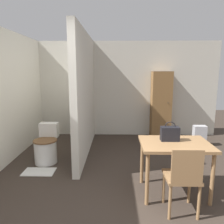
# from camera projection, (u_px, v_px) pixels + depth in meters

# --- Properties ---
(wall_back) EXTENTS (5.22, 0.12, 2.50)m
(wall_back) POSITION_uv_depth(u_px,v_px,m) (119.00, 89.00, 5.89)
(wall_back) COLOR beige
(wall_back) RESTS_ON ground_plane
(partition_wall) EXTENTS (0.12, 2.58, 2.50)m
(partition_wall) POSITION_uv_depth(u_px,v_px,m) (85.00, 94.00, 4.57)
(partition_wall) COLOR beige
(partition_wall) RESTS_ON ground_plane
(dining_table) EXTENTS (0.95, 0.70, 0.76)m
(dining_table) POSITION_uv_depth(u_px,v_px,m) (175.00, 150.00, 3.03)
(dining_table) COLOR #997047
(dining_table) RESTS_ON ground_plane
(wooden_chair) EXTENTS (0.40, 0.40, 0.87)m
(wooden_chair) POSITION_uv_depth(u_px,v_px,m) (183.00, 177.00, 2.60)
(wooden_chair) COLOR #997047
(wooden_chair) RESTS_ON ground_plane
(toilet) EXTENTS (0.44, 0.59, 0.72)m
(toilet) POSITION_uv_depth(u_px,v_px,m) (46.00, 147.00, 4.19)
(toilet) COLOR white
(toilet) RESTS_ON ground_plane
(handbag) EXTENTS (0.26, 0.13, 0.28)m
(handbag) POSITION_uv_depth(u_px,v_px,m) (170.00, 134.00, 3.09)
(handbag) COLOR black
(handbag) RESTS_ON dining_table
(wooden_cabinet) EXTENTS (0.50, 0.40, 1.73)m
(wooden_cabinet) POSITION_uv_depth(u_px,v_px,m) (161.00, 105.00, 5.68)
(wooden_cabinet) COLOR brown
(wooden_cabinet) RESTS_ON ground_plane
(bath_mat) EXTENTS (0.54, 0.33, 0.01)m
(bath_mat) POSITION_uv_depth(u_px,v_px,m) (39.00, 172.00, 3.80)
(bath_mat) COLOR silver
(bath_mat) RESTS_ON ground_plane
(space_heater) EXTENTS (0.29, 0.18, 0.48)m
(space_heater) POSITION_uv_depth(u_px,v_px,m) (199.00, 136.00, 5.10)
(space_heater) COLOR #BCBCC1
(space_heater) RESTS_ON ground_plane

